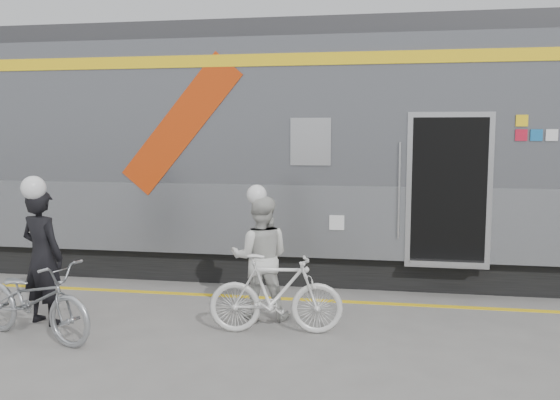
% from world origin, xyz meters
% --- Properties ---
extents(ground, '(90.00, 90.00, 0.00)m').
position_xyz_m(ground, '(0.00, 0.00, 0.00)').
color(ground, slate).
rests_on(ground, ground).
extents(train, '(24.00, 3.17, 4.10)m').
position_xyz_m(train, '(0.37, 4.19, 2.05)').
color(train, black).
rests_on(train, ground).
extents(safety_strip, '(24.00, 0.12, 0.01)m').
position_xyz_m(safety_strip, '(0.00, 2.15, 0.00)').
color(safety_strip, yellow).
rests_on(safety_strip, ground).
extents(man, '(0.71, 0.57, 1.70)m').
position_xyz_m(man, '(-2.54, 0.58, 0.85)').
color(man, black).
rests_on(man, ground).
extents(bicycle_left, '(1.89, 1.12, 0.94)m').
position_xyz_m(bicycle_left, '(-2.34, 0.03, 0.47)').
color(bicycle_left, '#A0A3A7').
rests_on(bicycle_left, ground).
extents(woman, '(0.84, 0.69, 1.59)m').
position_xyz_m(woman, '(0.09, 1.25, 0.79)').
color(woman, silver).
rests_on(woman, ground).
extents(bicycle_right, '(1.64, 0.64, 0.96)m').
position_xyz_m(bicycle_right, '(0.39, 0.70, 0.48)').
color(bicycle_right, silver).
rests_on(bicycle_right, ground).
extents(helmet_man, '(0.29, 0.29, 0.29)m').
position_xyz_m(helmet_man, '(-2.54, 0.58, 1.85)').
color(helmet_man, white).
rests_on(helmet_man, man).
extents(helmet_woman, '(0.25, 0.25, 0.25)m').
position_xyz_m(helmet_woman, '(0.09, 1.25, 1.71)').
color(helmet_woman, white).
rests_on(helmet_woman, woman).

